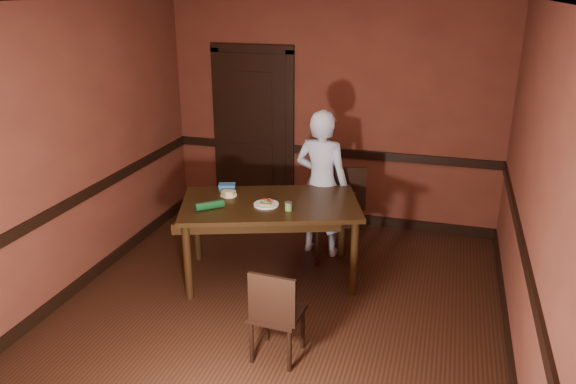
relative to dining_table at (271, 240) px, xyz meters
The scene contains 22 objects.
floor 0.81m from the dining_table, 67.38° to the right, with size 4.00×4.50×0.01m, color black.
ceiling 2.40m from the dining_table, 67.38° to the right, with size 4.00×4.50×0.01m, color beige.
wall_back 1.88m from the dining_table, 80.44° to the left, with size 4.00×0.02×2.70m, color #59271B.
wall_front 3.06m from the dining_table, 84.68° to the right, with size 4.00×0.02×2.70m, color #59271B.
wall_left 2.08m from the dining_table, 159.47° to the right, with size 0.02×4.50×2.70m, color #59271B.
wall_right 2.54m from the dining_table, 15.93° to the right, with size 0.02×4.50×2.70m, color #59271B.
dado_back 1.68m from the dining_table, 80.35° to the left, with size 4.00×0.03×0.10m, color black.
dado_left 1.90m from the dining_table, 159.30° to the right, with size 0.03×4.50×0.10m, color black.
dado_right 2.40m from the dining_table, 16.03° to the right, with size 0.03×4.50×0.10m, color black.
baseboard_back 1.65m from the dining_table, 80.35° to the left, with size 4.00×0.03×0.12m, color black.
baseboard_left 1.87m from the dining_table, 159.30° to the right, with size 0.03×4.50×0.12m, color black.
baseboard_right 2.37m from the dining_table, 16.03° to the right, with size 0.03×4.50×0.12m, color black.
door 1.86m from the dining_table, 114.96° to the left, with size 1.05×0.07×2.20m.
dining_table is the anchor object (origin of this frame).
chair_far 0.81m from the dining_table, 47.01° to the left, with size 0.46×0.46×0.98m, color black, non-canonical shape.
chair_near 1.33m from the dining_table, 69.67° to the right, with size 0.38×0.38×0.81m, color black, non-canonical shape.
person 0.87m from the dining_table, 62.52° to the left, with size 0.59×0.39×1.61m, color silver.
sandwich_plate 0.43m from the dining_table, 97.69° to the right, with size 0.24×0.24×0.06m.
sauce_jar 0.53m from the dining_table, 33.20° to the right, with size 0.07×0.07×0.08m.
cheese_saucer 0.63m from the dining_table, behind, with size 0.17×0.17×0.05m.
food_tub 0.71m from the dining_table, 160.59° to the left, with size 0.20×0.17×0.07m.
wrapped_veg 0.74m from the dining_table, 146.12° to the right, with size 0.08×0.08×0.28m, color #0E3D19.
Camera 1 is at (1.34, -4.22, 2.81)m, focal length 35.00 mm.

